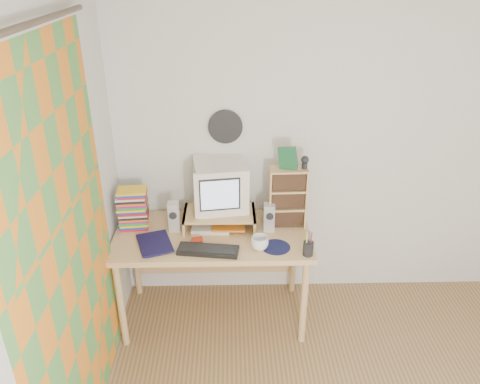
{
  "coord_description": "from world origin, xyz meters",
  "views": [
    {
      "loc": [
        -0.9,
        -1.48,
        2.52
      ],
      "look_at": [
        -0.83,
        1.33,
        1.11
      ],
      "focal_mm": 35.0,
      "sensor_mm": 36.0,
      "label": 1
    }
  ],
  "objects_px": {
    "dvd_stack": "(133,210)",
    "keyboard": "(208,250)",
    "desk": "(213,244)",
    "mug": "(260,243)",
    "crt_monitor": "(220,187)",
    "cd_rack": "(287,197)",
    "diary": "(139,245)"
  },
  "relations": [
    {
      "from": "dvd_stack",
      "to": "keyboard",
      "type": "bearing_deg",
      "value": -36.69
    },
    {
      "from": "desk",
      "to": "mug",
      "type": "bearing_deg",
      "value": -39.84
    },
    {
      "from": "crt_monitor",
      "to": "cd_rack",
      "type": "height_order",
      "value": "crt_monitor"
    },
    {
      "from": "desk",
      "to": "crt_monitor",
      "type": "relative_size",
      "value": 3.83
    },
    {
      "from": "keyboard",
      "to": "diary",
      "type": "height_order",
      "value": "diary"
    },
    {
      "from": "keyboard",
      "to": "diary",
      "type": "relative_size",
      "value": 1.57
    },
    {
      "from": "crt_monitor",
      "to": "desk",
      "type": "bearing_deg",
      "value": -131.93
    },
    {
      "from": "cd_rack",
      "to": "dvd_stack",
      "type": "bearing_deg",
      "value": 179.33
    },
    {
      "from": "keyboard",
      "to": "desk",
      "type": "bearing_deg",
      "value": 93.92
    },
    {
      "from": "cd_rack",
      "to": "diary",
      "type": "relative_size",
      "value": 1.74
    },
    {
      "from": "crt_monitor",
      "to": "diary",
      "type": "bearing_deg",
      "value": -157.27
    },
    {
      "from": "desk",
      "to": "diary",
      "type": "distance_m",
      "value": 0.57
    },
    {
      "from": "mug",
      "to": "diary",
      "type": "distance_m",
      "value": 0.82
    },
    {
      "from": "dvd_stack",
      "to": "crt_monitor",
      "type": "bearing_deg",
      "value": -0.8
    },
    {
      "from": "cd_rack",
      "to": "crt_monitor",
      "type": "bearing_deg",
      "value": 174.93
    },
    {
      "from": "dvd_stack",
      "to": "mug",
      "type": "distance_m",
      "value": 0.96
    },
    {
      "from": "dvd_stack",
      "to": "mug",
      "type": "height_order",
      "value": "dvd_stack"
    },
    {
      "from": "keyboard",
      "to": "dvd_stack",
      "type": "relative_size",
      "value": 1.4
    },
    {
      "from": "dvd_stack",
      "to": "mug",
      "type": "relative_size",
      "value": 2.41
    },
    {
      "from": "dvd_stack",
      "to": "diary",
      "type": "xyz_separation_m",
      "value": [
        0.08,
        -0.28,
        -0.12
      ]
    },
    {
      "from": "cd_rack",
      "to": "diary",
      "type": "distance_m",
      "value": 1.09
    },
    {
      "from": "cd_rack",
      "to": "mug",
      "type": "relative_size",
      "value": 3.73
    },
    {
      "from": "desk",
      "to": "diary",
      "type": "bearing_deg",
      "value": -153.98
    },
    {
      "from": "keyboard",
      "to": "diary",
      "type": "bearing_deg",
      "value": -179.13
    },
    {
      "from": "keyboard",
      "to": "dvd_stack",
      "type": "height_order",
      "value": "dvd_stack"
    },
    {
      "from": "keyboard",
      "to": "cd_rack",
      "type": "bearing_deg",
      "value": 40.53
    },
    {
      "from": "desk",
      "to": "dvd_stack",
      "type": "xyz_separation_m",
      "value": [
        -0.57,
        0.04,
        0.28
      ]
    },
    {
      "from": "keyboard",
      "to": "dvd_stack",
      "type": "xyz_separation_m",
      "value": [
        -0.55,
        0.34,
        0.13
      ]
    },
    {
      "from": "cd_rack",
      "to": "mug",
      "type": "xyz_separation_m",
      "value": [
        -0.21,
        -0.33,
        -0.18
      ]
    },
    {
      "from": "keyboard",
      "to": "diary",
      "type": "xyz_separation_m",
      "value": [
        -0.47,
        0.06,
        0.01
      ]
    },
    {
      "from": "dvd_stack",
      "to": "diary",
      "type": "bearing_deg",
      "value": -79.04
    },
    {
      "from": "desk",
      "to": "mug",
      "type": "relative_size",
      "value": 11.6
    }
  ]
}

